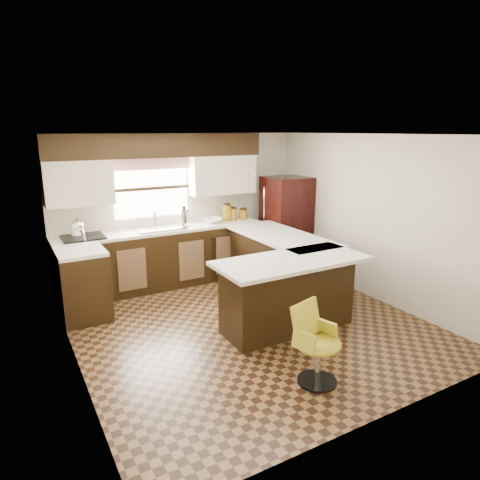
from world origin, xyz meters
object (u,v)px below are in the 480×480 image
peninsula_long (278,267)px  refrigerator (286,224)px  peninsula_return (288,295)px  bar_chair (319,345)px

peninsula_long → refrigerator: (0.82, 0.97, 0.38)m
peninsula_return → refrigerator: 2.40m
refrigerator → peninsula_return: bearing=-124.7°
peninsula_return → peninsula_long: bearing=61.7°
peninsula_return → bar_chair: 1.23m
peninsula_return → bar_chair: size_ratio=2.03×
peninsula_long → refrigerator: refrigerator is taller
peninsula_long → peninsula_return: same height
peninsula_long → peninsula_return: 1.11m
peninsula_long → peninsula_return: size_ratio=1.18×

